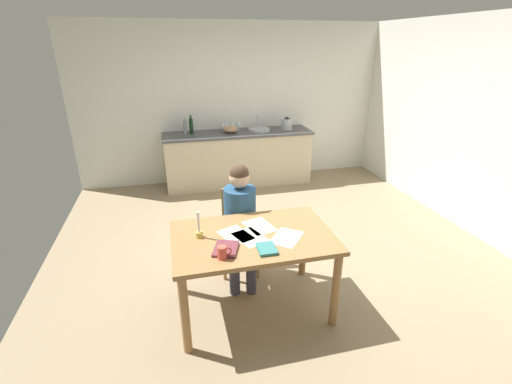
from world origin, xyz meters
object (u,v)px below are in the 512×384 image
Objects in this scene: sink_unit at (259,129)px; wine_glass_near_sink at (239,124)px; wine_glass_back_right at (223,124)px; book_cookery at (226,249)px; bottle_vinegar at (191,126)px; chair_at_table at (240,226)px; wine_glass_by_kettle at (233,124)px; candlestick at (199,230)px; stovetop_kettle at (287,124)px; coffee_mug at (223,252)px; dining_table at (253,246)px; person_seated at (240,216)px; mixing_bowl at (231,129)px; wine_glass_back_left at (227,124)px; book_magazine at (267,249)px; bottle_oil at (185,127)px.

wine_glass_near_sink is (-0.31, 0.15, 0.09)m from sink_unit.
wine_glass_near_sink is at bearing 0.00° from wine_glass_back_right.
bottle_vinegar is (0.00, 3.38, 0.26)m from book_cookery.
chair_at_table is 5.65× the size of wine_glass_by_kettle.
stovetop_kettle is at bearing 59.84° from candlestick.
stovetop_kettle is (1.64, 3.43, 0.19)m from coffee_mug.
coffee_mug is 0.73× the size of wine_glass_near_sink.
dining_table is 8.84× the size of wine_glass_near_sink.
book_cookery is (0.04, 0.11, -0.04)m from coffee_mug.
book_cookery is at bearing -108.55° from sink_unit.
person_seated is 2.66m from mixing_bowl.
sink_unit is 0.49m from stovetop_kettle.
coffee_mug is at bearing -108.38° from chair_at_table.
candlestick is at bearing -120.16° from stovetop_kettle.
person_seated reaches higher than wine_glass_back_left.
candlestick reaches higher than chair_at_table.
dining_table is at bearing -113.07° from stovetop_kettle.
bottle_vinegar reaches higher than book_cookery.
sink_unit is (1.11, 3.32, 0.16)m from book_cookery.
coffee_mug is at bearing -90.73° from bottle_vinegar.
chair_at_table is 5.65× the size of wine_glass_back_right.
coffee_mug is 3.66m from wine_glass_by_kettle.
book_magazine is 3.49m from bottle_vinegar.
dining_table is at bearing -99.32° from wine_glass_near_sink.
person_seated is at bearing -108.12° from sink_unit.
chair_at_table is 2.70m from wine_glass_by_kettle.
candlestick is 3.30m from wine_glass_back_right.
wine_glass_back_right reaches higher than book_cookery.
bottle_vinegar is 1.22× the size of mixing_bowl.
wine_glass_near_sink is (-0.80, 0.15, 0.01)m from stovetop_kettle.
candlestick is at bearing -91.61° from bottle_oil.
dining_table is at bearing -89.85° from person_seated.
person_seated is at bearing -97.02° from wine_glass_back_left.
wine_glass_back_left is at bearing 0.00° from wine_glass_back_right.
book_cookery is at bearing -110.14° from person_seated.
wine_glass_back_left reaches higher than book_magazine.
stovetop_kettle is at bearing -9.50° from wine_glass_by_kettle.
bottle_vinegar is (-0.31, 3.46, 0.26)m from book_magazine.
mixing_bowl is at bearing 99.05° from book_cookery.
stovetop_kettle is 1.43× the size of wine_glass_back_right.
wine_glass_near_sink is at bearing 6.13° from bottle_vinegar.
wine_glass_by_kettle is (0.70, 0.09, -0.02)m from bottle_vinegar.
wine_glass_by_kettle reaches higher than dining_table.
wine_glass_near_sink reaches higher than mixing_bowl.
wine_glass_near_sink is 1.00× the size of wine_glass_by_kettle.
candlestick is 0.77× the size of bottle_vinegar.
stovetop_kettle is 1.43× the size of wine_glass_near_sink.
book_magazine is 3.42m from mixing_bowl.
chair_at_table is at bearing 82.64° from person_seated.
book_magazine is at bearing -84.89° from bottle_vinegar.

